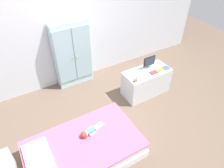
{
  "coord_description": "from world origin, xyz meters",
  "views": [
    {
      "loc": [
        -1.0,
        -1.85,
        2.64
      ],
      "look_at": [
        0.27,
        0.33,
        0.59
      ],
      "focal_mm": 32.1,
      "sensor_mm": 36.0,
      "label": 1
    }
  ],
  "objects_px": {
    "doll": "(88,132)",
    "rocking_horse_toy": "(136,79)",
    "wardrobe": "(72,54)",
    "book_blue": "(166,68)",
    "tv_stand": "(146,82)",
    "tv_monitor": "(149,62)",
    "bed": "(84,149)",
    "book_red": "(154,72)",
    "book_orange": "(161,70)"
  },
  "relations": [
    {
      "from": "wardrobe",
      "to": "rocking_horse_toy",
      "type": "xyz_separation_m",
      "value": [
        0.69,
        -1.15,
        -0.1
      ]
    },
    {
      "from": "tv_stand",
      "to": "book_blue",
      "type": "xyz_separation_m",
      "value": [
        0.35,
        -0.1,
        0.26
      ]
    },
    {
      "from": "rocking_horse_toy",
      "to": "book_red",
      "type": "relative_size",
      "value": 0.72
    },
    {
      "from": "bed",
      "to": "book_red",
      "type": "height_order",
      "value": "book_red"
    },
    {
      "from": "tv_stand",
      "to": "book_blue",
      "type": "distance_m",
      "value": 0.45
    },
    {
      "from": "tv_stand",
      "to": "book_red",
      "type": "distance_m",
      "value": 0.29
    },
    {
      "from": "wardrobe",
      "to": "book_blue",
      "type": "relative_size",
      "value": 10.01
    },
    {
      "from": "wardrobe",
      "to": "book_blue",
      "type": "bearing_deg",
      "value": -38.24
    },
    {
      "from": "doll",
      "to": "tv_stand",
      "type": "height_order",
      "value": "tv_stand"
    },
    {
      "from": "doll",
      "to": "wardrobe",
      "type": "relative_size",
      "value": 0.3
    },
    {
      "from": "doll",
      "to": "tv_monitor",
      "type": "height_order",
      "value": "tv_monitor"
    },
    {
      "from": "wardrobe",
      "to": "rocking_horse_toy",
      "type": "bearing_deg",
      "value": -59.12
    },
    {
      "from": "tv_monitor",
      "to": "book_red",
      "type": "xyz_separation_m",
      "value": [
        -0.02,
        -0.17,
        -0.13
      ]
    },
    {
      "from": "doll",
      "to": "book_blue",
      "type": "height_order",
      "value": "book_blue"
    },
    {
      "from": "bed",
      "to": "book_orange",
      "type": "xyz_separation_m",
      "value": [
        1.83,
        0.58,
        0.37
      ]
    },
    {
      "from": "book_orange",
      "to": "book_blue",
      "type": "bearing_deg",
      "value": 0.0
    },
    {
      "from": "book_blue",
      "to": "rocking_horse_toy",
      "type": "bearing_deg",
      "value": -176.56
    },
    {
      "from": "book_red",
      "to": "tv_monitor",
      "type": "bearing_deg",
      "value": 84.81
    },
    {
      "from": "wardrobe",
      "to": "book_red",
      "type": "xyz_separation_m",
      "value": [
        1.11,
        -1.1,
        -0.14
      ]
    },
    {
      "from": "bed",
      "to": "doll",
      "type": "xyz_separation_m",
      "value": [
        0.13,
        0.11,
        0.18
      ]
    },
    {
      "from": "wardrobe",
      "to": "book_orange",
      "type": "relative_size",
      "value": 11.73
    },
    {
      "from": "doll",
      "to": "book_blue",
      "type": "bearing_deg",
      "value": 14.48
    },
    {
      "from": "bed",
      "to": "tv_stand",
      "type": "distance_m",
      "value": 1.74
    },
    {
      "from": "tv_monitor",
      "to": "book_blue",
      "type": "bearing_deg",
      "value": -31.56
    },
    {
      "from": "bed",
      "to": "tv_stand",
      "type": "xyz_separation_m",
      "value": [
        1.6,
        0.67,
        0.11
      ]
    },
    {
      "from": "bed",
      "to": "book_orange",
      "type": "bearing_deg",
      "value": 17.57
    },
    {
      "from": "wardrobe",
      "to": "tv_stand",
      "type": "bearing_deg",
      "value": -43.93
    },
    {
      "from": "tv_stand",
      "to": "tv_monitor",
      "type": "relative_size",
      "value": 3.65
    },
    {
      "from": "book_blue",
      "to": "bed",
      "type": "bearing_deg",
      "value": -163.49
    },
    {
      "from": "doll",
      "to": "tv_stand",
      "type": "relative_size",
      "value": 0.44
    },
    {
      "from": "doll",
      "to": "tv_stand",
      "type": "distance_m",
      "value": 1.58
    },
    {
      "from": "rocking_horse_toy",
      "to": "book_blue",
      "type": "relative_size",
      "value": 0.83
    },
    {
      "from": "doll",
      "to": "rocking_horse_toy",
      "type": "xyz_separation_m",
      "value": [
        1.11,
        0.43,
        0.23
      ]
    },
    {
      "from": "bed",
      "to": "book_blue",
      "type": "height_order",
      "value": "book_blue"
    },
    {
      "from": "tv_stand",
      "to": "doll",
      "type": "bearing_deg",
      "value": -158.93
    },
    {
      "from": "wardrobe",
      "to": "tv_monitor",
      "type": "relative_size",
      "value": 5.46
    },
    {
      "from": "bed",
      "to": "tv_monitor",
      "type": "bearing_deg",
      "value": 23.95
    },
    {
      "from": "tv_stand",
      "to": "book_orange",
      "type": "height_order",
      "value": "book_orange"
    },
    {
      "from": "book_blue",
      "to": "tv_monitor",
      "type": "bearing_deg",
      "value": 148.44
    },
    {
      "from": "tv_monitor",
      "to": "book_blue",
      "type": "xyz_separation_m",
      "value": [
        0.27,
        -0.17,
        -0.13
      ]
    },
    {
      "from": "bed",
      "to": "tv_monitor",
      "type": "height_order",
      "value": "tv_monitor"
    },
    {
      "from": "wardrobe",
      "to": "book_red",
      "type": "bearing_deg",
      "value": -44.76
    },
    {
      "from": "doll",
      "to": "rocking_horse_toy",
      "type": "relative_size",
      "value": 3.59
    },
    {
      "from": "tv_monitor",
      "to": "book_red",
      "type": "height_order",
      "value": "tv_monitor"
    },
    {
      "from": "bed",
      "to": "tv_monitor",
      "type": "xyz_separation_m",
      "value": [
        1.68,
        0.75,
        0.51
      ]
    },
    {
      "from": "doll",
      "to": "book_red",
      "type": "bearing_deg",
      "value": 17.04
    },
    {
      "from": "book_red",
      "to": "book_orange",
      "type": "distance_m",
      "value": 0.16
    },
    {
      "from": "tv_monitor",
      "to": "tv_stand",
      "type": "bearing_deg",
      "value": -138.54
    },
    {
      "from": "rocking_horse_toy",
      "to": "wardrobe",
      "type": "bearing_deg",
      "value": 120.88
    },
    {
      "from": "bed",
      "to": "book_blue",
      "type": "bearing_deg",
      "value": 16.51
    }
  ]
}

